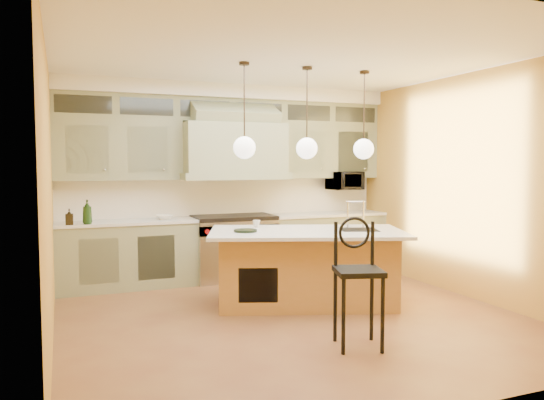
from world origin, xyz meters
name	(u,v)px	position (x,y,z in m)	size (l,w,h in m)	color
floor	(291,317)	(0.00, 0.00, 0.00)	(5.00, 5.00, 0.00)	brown
ceiling	(292,57)	(0.00, 0.00, 2.90)	(5.00, 5.00, 0.00)	white
wall_back	(226,182)	(0.00, 2.50, 1.45)	(5.00, 5.00, 0.00)	#BF8D34
wall_front	(441,206)	(0.00, -2.50, 1.45)	(5.00, 5.00, 0.00)	#BF8D34
wall_left	(49,194)	(-2.50, 0.00, 1.45)	(5.00, 5.00, 0.00)	#BF8D34
wall_right	(469,186)	(2.50, 0.00, 1.45)	(5.00, 5.00, 0.00)	#BF8D34
back_cabinetry	(232,184)	(0.00, 2.23, 1.43)	(5.00, 0.77, 2.90)	gray
range	(234,247)	(0.00, 2.14, 0.49)	(1.20, 0.74, 0.96)	silver
kitchen_island	(307,266)	(0.40, 0.45, 0.47)	(2.63, 1.96, 1.35)	#A37839
counter_stool	(358,273)	(0.20, -1.10, 0.70)	(0.53, 0.53, 1.22)	black
microwave	(345,181)	(1.95, 2.25, 1.45)	(0.54, 0.37, 0.30)	black
oil_bottle_a	(87,212)	(-2.08, 1.92, 1.10)	(0.12, 0.13, 0.32)	#163414
oil_bottle_b	(69,217)	(-2.30, 1.92, 1.05)	(0.10, 0.10, 0.21)	black
fruit_bowl	(165,217)	(-1.02, 2.15, 0.97)	(0.26, 0.26, 0.06)	white
cup	(257,224)	(-0.07, 0.94, 0.97)	(0.10, 0.10, 0.09)	beige
pendant_left	(244,145)	(-0.40, 0.45, 1.95)	(0.26, 0.26, 1.11)	#2D2319
pendant_center	(307,146)	(0.40, 0.45, 1.95)	(0.26, 0.26, 1.11)	#2D2319
pendant_right	(364,147)	(1.20, 0.45, 1.95)	(0.26, 0.26, 1.11)	#2D2319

